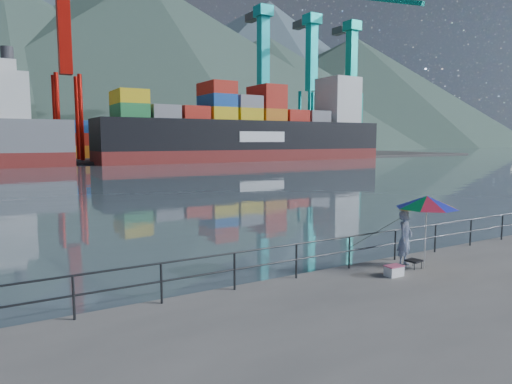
{
  "coord_description": "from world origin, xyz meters",
  "views": [
    {
      "loc": [
        -8.45,
        -8.69,
        3.96
      ],
      "look_at": [
        0.19,
        6.0,
        2.0
      ],
      "focal_mm": 32.0,
      "sensor_mm": 36.0,
      "label": 1
    }
  ],
  "objects_px": {
    "fisherman": "(405,238)",
    "beach_umbrella": "(427,202)",
    "container_ship": "(257,130)",
    "cooler_bag": "(394,271)"
  },
  "relations": [
    {
      "from": "fisherman",
      "to": "beach_umbrella",
      "type": "xyz_separation_m",
      "value": [
        0.28,
        -0.55,
        1.2
      ]
    },
    {
      "from": "fisherman",
      "to": "container_ship",
      "type": "distance_m",
      "value": 79.39
    },
    {
      "from": "fisherman",
      "to": "container_ship",
      "type": "xyz_separation_m",
      "value": [
        36.17,
        70.5,
        4.96
      ]
    },
    {
      "from": "beach_umbrella",
      "to": "cooler_bag",
      "type": "height_order",
      "value": "beach_umbrella"
    },
    {
      "from": "beach_umbrella",
      "to": "container_ship",
      "type": "relative_size",
      "value": 0.04
    },
    {
      "from": "fisherman",
      "to": "beach_umbrella",
      "type": "relative_size",
      "value": 0.76
    },
    {
      "from": "fisherman",
      "to": "cooler_bag",
      "type": "distance_m",
      "value": 1.49
    },
    {
      "from": "fisherman",
      "to": "beach_umbrella",
      "type": "bearing_deg",
      "value": -84.42
    },
    {
      "from": "beach_umbrella",
      "to": "container_ship",
      "type": "xyz_separation_m",
      "value": [
        35.9,
        71.04,
        3.76
      ]
    },
    {
      "from": "beach_umbrella",
      "to": "cooler_bag",
      "type": "xyz_separation_m",
      "value": [
        -1.42,
        -0.09,
        -1.93
      ]
    }
  ]
}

